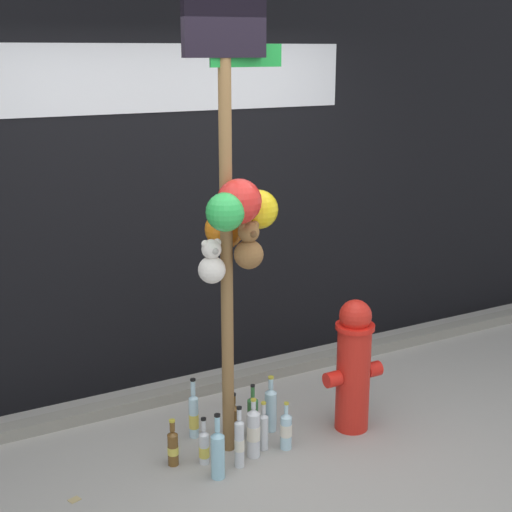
# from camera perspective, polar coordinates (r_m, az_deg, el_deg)

# --- Properties ---
(ground_plane) EXTENTS (14.00, 14.00, 0.00)m
(ground_plane) POSITION_cam_1_polar(r_m,az_deg,el_deg) (4.27, 2.02, -17.37)
(ground_plane) COLOR #9E9B93
(building_wall) EXTENTS (10.00, 0.21, 3.93)m
(building_wall) POSITION_cam_1_polar(r_m,az_deg,el_deg) (5.08, -7.43, 11.49)
(building_wall) COLOR black
(building_wall) RESTS_ON ground_plane
(curb_strip) EXTENTS (8.00, 0.12, 0.08)m
(curb_strip) POSITION_cam_1_polar(r_m,az_deg,el_deg) (5.22, -4.99, -10.36)
(curb_strip) COLOR gray
(curb_strip) RESTS_ON ground_plane
(memorial_post) EXTENTS (0.57, 0.52, 2.66)m
(memorial_post) POSITION_cam_1_polar(r_m,az_deg,el_deg) (4.03, -1.70, 4.68)
(memorial_post) COLOR olive
(memorial_post) RESTS_ON ground_plane
(fire_hydrant) EXTENTS (0.40, 0.24, 0.86)m
(fire_hydrant) POSITION_cam_1_polar(r_m,az_deg,el_deg) (4.66, 7.63, -8.40)
(fire_hydrant) COLOR red
(fire_hydrant) RESTS_ON ground_plane
(bottle_0) EXTENTS (0.08, 0.08, 0.37)m
(bottle_0) POSITION_cam_1_polar(r_m,az_deg,el_deg) (4.71, 1.16, -11.79)
(bottle_0) COLOR #B2DBEA
(bottle_0) RESTS_ON ground_plane
(bottle_1) EXTENTS (0.07, 0.07, 0.30)m
(bottle_1) POSITION_cam_1_polar(r_m,az_deg,el_deg) (4.65, -1.77, -12.66)
(bottle_1) COLOR brown
(bottle_1) RESTS_ON ground_plane
(bottle_2) EXTENTS (0.06, 0.06, 0.31)m
(bottle_2) POSITION_cam_1_polar(r_m,az_deg,el_deg) (4.52, 0.59, -13.41)
(bottle_2) COLOR silver
(bottle_2) RESTS_ON ground_plane
(bottle_3) EXTENTS (0.06, 0.06, 0.39)m
(bottle_3) POSITION_cam_1_polar(r_m,az_deg,el_deg) (4.66, -4.89, -12.28)
(bottle_3) COLOR #B2DBEA
(bottle_3) RESTS_ON ground_plane
(bottle_4) EXTENTS (0.07, 0.07, 0.36)m
(bottle_4) POSITION_cam_1_polar(r_m,az_deg,el_deg) (4.64, -0.26, -12.45)
(bottle_4) COLOR #337038
(bottle_4) RESTS_ON ground_plane
(bottle_5) EXTENTS (0.07, 0.07, 0.31)m
(bottle_5) POSITION_cam_1_polar(r_m,az_deg,el_deg) (4.53, 2.37, -13.40)
(bottle_5) COLOR #B2DBEA
(bottle_5) RESTS_ON ground_plane
(bottle_6) EXTENTS (0.08, 0.08, 0.37)m
(bottle_6) POSITION_cam_1_polar(r_m,az_deg,el_deg) (4.44, -0.20, -13.58)
(bottle_6) COLOR silver
(bottle_6) RESTS_ON ground_plane
(bottle_7) EXTENTS (0.06, 0.06, 0.29)m
(bottle_7) POSITION_cam_1_polar(r_m,az_deg,el_deg) (4.41, -4.08, -14.63)
(bottle_7) COLOR silver
(bottle_7) RESTS_ON ground_plane
(bottle_8) EXTENTS (0.06, 0.06, 0.38)m
(bottle_8) POSITION_cam_1_polar(r_m,az_deg,el_deg) (4.34, -1.30, -14.31)
(bottle_8) COLOR silver
(bottle_8) RESTS_ON ground_plane
(bottle_9) EXTENTS (0.06, 0.06, 0.29)m
(bottle_9) POSITION_cam_1_polar(r_m,az_deg,el_deg) (4.40, -6.51, -14.59)
(bottle_9) COLOR brown
(bottle_9) RESTS_ON ground_plane
(bottle_10) EXTENTS (0.08, 0.08, 0.40)m
(bottle_10) POSITION_cam_1_polar(r_m,az_deg,el_deg) (4.25, -3.00, -15.09)
(bottle_10) COLOR #93CCE0
(bottle_10) RESTS_ON ground_plane
(litter_2) EXTENTS (0.07, 0.06, 0.01)m
(litter_2) POSITION_cam_1_polar(r_m,az_deg,el_deg) (4.26, -14.00, -17.97)
(litter_2) COLOR tan
(litter_2) RESTS_ON ground_plane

